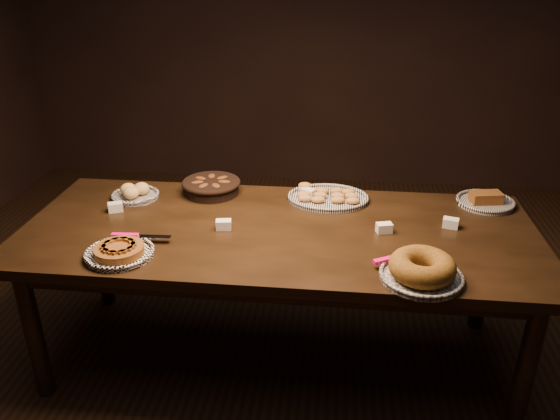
# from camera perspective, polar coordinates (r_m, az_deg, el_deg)

# --- Properties ---
(ground) EXTENTS (5.00, 5.00, 0.00)m
(ground) POSITION_cam_1_polar(r_m,az_deg,el_deg) (2.96, -0.14, -14.93)
(ground) COLOR black
(ground) RESTS_ON ground
(buffet_table) EXTENTS (2.40, 1.00, 0.75)m
(buffet_table) POSITION_cam_1_polar(r_m,az_deg,el_deg) (2.58, -0.16, -3.36)
(buffet_table) COLOR black
(buffet_table) RESTS_ON ground
(apple_tart_plate) EXTENTS (0.33, 0.30, 0.06)m
(apple_tart_plate) POSITION_cam_1_polar(r_m,az_deg,el_deg) (2.41, -16.41, -4.17)
(apple_tart_plate) COLOR white
(apple_tart_plate) RESTS_ON buffet_table
(madeleine_platter) EXTENTS (0.42, 0.34, 0.05)m
(madeleine_platter) POSITION_cam_1_polar(r_m,az_deg,el_deg) (2.84, 4.99, 1.39)
(madeleine_platter) COLOR black
(madeleine_platter) RESTS_ON buffet_table
(bundt_cake_plate) EXTENTS (0.36, 0.37, 0.10)m
(bundt_cake_plate) POSITION_cam_1_polar(r_m,az_deg,el_deg) (2.21, 14.58, -6.05)
(bundt_cake_plate) COLOR black
(bundt_cake_plate) RESTS_ON buffet_table
(croissant_basket) EXTENTS (0.31, 0.31, 0.08)m
(croissant_basket) POSITION_cam_1_polar(r_m,az_deg,el_deg) (2.93, -7.19, 2.57)
(croissant_basket) COLOR black
(croissant_basket) RESTS_ON buffet_table
(bread_roll_plate) EXTENTS (0.25, 0.25, 0.08)m
(bread_roll_plate) POSITION_cam_1_polar(r_m,az_deg,el_deg) (2.95, -14.95, 1.72)
(bread_roll_plate) COLOR white
(bread_roll_plate) RESTS_ON buffet_table
(loaf_plate) EXTENTS (0.29, 0.29, 0.07)m
(loaf_plate) POSITION_cam_1_polar(r_m,az_deg,el_deg) (2.97, 20.66, 0.91)
(loaf_plate) COLOR black
(loaf_plate) RESTS_ON buffet_table
(tent_cards) EXTENTS (1.70, 0.48, 0.04)m
(tent_cards) POSITION_cam_1_polar(r_m,az_deg,el_deg) (2.63, 1.50, -0.46)
(tent_cards) COLOR white
(tent_cards) RESTS_ON buffet_table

